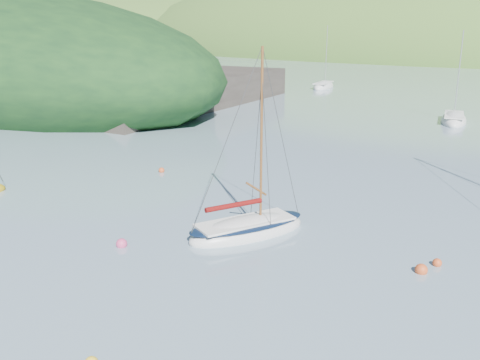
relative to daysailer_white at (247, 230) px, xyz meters
The scene contains 5 objects.
ground 7.52m from the daysailer_white, 103.56° to the right, with size 700.00×700.00×0.00m, color gray.
daysailer_white is the anchor object (origin of this frame).
distant_sloop_a 36.37m from the daysailer_white, 93.77° to the left, with size 4.38×7.21×9.71m.
distant_sloop_c 60.76m from the daysailer_white, 117.32° to the left, with size 4.24×7.47×10.09m.
mooring_buoys 2.04m from the daysailer_white, 53.22° to the right, with size 19.73×16.09×0.50m.
Camera 1 is at (16.29, -11.03, 9.49)m, focal length 40.00 mm.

